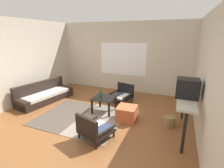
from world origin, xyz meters
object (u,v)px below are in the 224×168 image
object	(u,v)px
armchair_by_window	(122,94)
glass_bottle	(101,94)
coffee_table	(104,100)
wicker_basket	(169,121)
crt_television	(187,88)
console_shelf	(186,101)
couch	(45,95)
armchair_striped_foreground	(93,129)
ottoman_orange	(127,113)
clay_vase	(187,88)

from	to	relation	value
armchair_by_window	glass_bottle	distance (m)	1.16
coffee_table	wicker_basket	xyz separation A→B (m)	(1.84, -0.10, -0.25)
armchair_by_window	crt_television	xyz separation A→B (m)	(1.90, -1.37, 0.85)
console_shelf	couch	bearing A→B (deg)	175.65
armchair_by_window	armchair_striped_foreground	world-z (taller)	armchair_striped_foreground
coffee_table	glass_bottle	distance (m)	0.23
coffee_table	console_shelf	bearing A→B (deg)	-8.67
glass_bottle	wicker_basket	bearing A→B (deg)	-0.03
ottoman_orange	glass_bottle	xyz separation A→B (m)	(-0.81, 0.14, 0.38)
couch	armchair_striped_foreground	xyz separation A→B (m)	(2.62, -1.34, 0.05)
armchair_by_window	armchair_striped_foreground	size ratio (longest dim) A/B	0.99
glass_bottle	armchair_by_window	bearing A→B (deg)	75.73
clay_vase	glass_bottle	bearing A→B (deg)	-179.53
armchair_by_window	coffee_table	bearing A→B (deg)	-103.13
armchair_by_window	ottoman_orange	bearing A→B (deg)	-66.29
wicker_basket	couch	bearing A→B (deg)	178.53
couch	clay_vase	bearing A→B (deg)	-1.12
wicker_basket	armchair_striped_foreground	bearing A→B (deg)	-140.08
crt_television	glass_bottle	xyz separation A→B (m)	(-2.18, 0.28, -0.53)
glass_bottle	clay_vase	bearing A→B (deg)	0.47
coffee_table	ottoman_orange	size ratio (longest dim) A/B	1.23
ottoman_orange	console_shelf	xyz separation A→B (m)	(1.37, -0.09, 0.60)
coffee_table	clay_vase	size ratio (longest dim) A/B	2.15
clay_vase	armchair_by_window	bearing A→B (deg)	150.78
armchair_striped_foreground	clay_vase	distance (m)	2.30
coffee_table	crt_television	xyz separation A→B (m)	(2.13, -0.38, 0.74)
coffee_table	glass_bottle	xyz separation A→B (m)	(-0.05, -0.10, 0.21)
ottoman_orange	crt_television	xyz separation A→B (m)	(1.37, -0.15, 0.92)
console_shelf	glass_bottle	distance (m)	2.20
coffee_table	armchair_striped_foreground	xyz separation A→B (m)	(0.36, -1.33, -0.11)
armchair_by_window	armchair_striped_foreground	distance (m)	2.33
armchair_by_window	glass_bottle	size ratio (longest dim) A/B	2.70
coffee_table	armchair_by_window	distance (m)	1.02
ottoman_orange	wicker_basket	xyz separation A→B (m)	(1.07, 0.14, -0.07)
console_shelf	clay_vase	size ratio (longest dim) A/B	5.68
glass_bottle	console_shelf	bearing A→B (deg)	-6.02
ottoman_orange	clay_vase	size ratio (longest dim) A/B	1.75
ottoman_orange	crt_television	world-z (taller)	crt_television
coffee_table	armchair_by_window	world-z (taller)	armchair_by_window
clay_vase	console_shelf	bearing A→B (deg)	-90.00
coffee_table	ottoman_orange	distance (m)	0.82
ottoman_orange	console_shelf	distance (m)	1.50
clay_vase	wicker_basket	bearing A→B (deg)	-176.33
couch	wicker_basket	bearing A→B (deg)	-1.47
couch	glass_bottle	bearing A→B (deg)	-2.69
couch	armchair_by_window	distance (m)	2.67
wicker_basket	clay_vase	bearing A→B (deg)	3.67
coffee_table	armchair_striped_foreground	bearing A→B (deg)	-74.87
armchair_by_window	ottoman_orange	distance (m)	1.33
coffee_table	ottoman_orange	world-z (taller)	coffee_table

